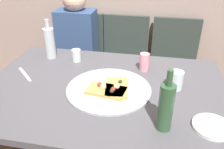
{
  "coord_description": "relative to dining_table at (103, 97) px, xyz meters",
  "views": [
    {
      "loc": [
        0.29,
        -1.18,
        1.49
      ],
      "look_at": [
        0.04,
        0.07,
        0.78
      ],
      "focal_mm": 37.73,
      "sensor_mm": 36.0,
      "label": 1
    }
  ],
  "objects": [
    {
      "name": "chair_left",
      "position": [
        -0.45,
        0.91,
        -0.15
      ],
      "size": [
        0.44,
        0.44,
        0.9
      ],
      "rotation": [
        0.0,
        0.0,
        3.14
      ],
      "color": "#2D3833",
      "rests_on": "ground_plane"
    },
    {
      "name": "pizza_slice_extra",
      "position": [
        0.09,
        -0.02,
        0.1
      ],
      "size": [
        0.16,
        0.24,
        0.05
      ],
      "color": "tan",
      "rests_on": "pizza_tray"
    },
    {
      "name": "wine_bottle",
      "position": [
        0.36,
        -0.3,
        0.2
      ],
      "size": [
        0.07,
        0.07,
        0.31
      ],
      "color": "#2D5133",
      "rests_on": "dining_table"
    },
    {
      "name": "pizza_slice_last",
      "position": [
        0.03,
        -0.07,
        0.1
      ],
      "size": [
        0.24,
        0.16,
        0.05
      ],
      "color": "tan",
      "rests_on": "pizza_tray"
    },
    {
      "name": "beer_bottle",
      "position": [
        -0.49,
        0.34,
        0.19
      ],
      "size": [
        0.08,
        0.08,
        0.29
      ],
      "color": "#B2BCC1",
      "rests_on": "dining_table"
    },
    {
      "name": "tumbler_far",
      "position": [
        0.43,
        0.07,
        0.13
      ],
      "size": [
        0.08,
        0.08,
        0.11
      ],
      "primitive_type": "cylinder",
      "color": "silver",
      "rests_on": "dining_table"
    },
    {
      "name": "guest_in_sweater",
      "position": [
        -0.45,
        0.76,
        -0.02
      ],
      "size": [
        0.36,
        0.56,
        1.17
      ],
      "rotation": [
        0.0,
        0.0,
        3.14
      ],
      "color": "navy",
      "rests_on": "ground_plane"
    },
    {
      "name": "chair_right",
      "position": [
        0.47,
        0.91,
        -0.15
      ],
      "size": [
        0.44,
        0.44,
        0.9
      ],
      "rotation": [
        0.0,
        0.0,
        3.14
      ],
      "color": "#2D3833",
      "rests_on": "ground_plane"
    },
    {
      "name": "soda_can",
      "position": [
        0.23,
        0.27,
        0.13
      ],
      "size": [
        0.07,
        0.07,
        0.12
      ],
      "primitive_type": "cylinder",
      "color": "pink",
      "rests_on": "dining_table"
    },
    {
      "name": "tumbler_near",
      "position": [
        -0.27,
        0.32,
        0.12
      ],
      "size": [
        0.07,
        0.07,
        0.09
      ],
      "primitive_type": "cylinder",
      "color": "silver",
      "rests_on": "dining_table"
    },
    {
      "name": "plate_stack",
      "position": [
        0.59,
        -0.26,
        0.08
      ],
      "size": [
        0.18,
        0.18,
        0.02
      ],
      "primitive_type": "cylinder",
      "color": "white",
      "rests_on": "dining_table"
    },
    {
      "name": "pizza_tray",
      "position": [
        0.04,
        -0.03,
        0.08
      ],
      "size": [
        0.5,
        0.5,
        0.01
      ],
      "primitive_type": "cylinder",
      "color": "#ADADB2",
      "rests_on": "dining_table"
    },
    {
      "name": "dining_table",
      "position": [
        0.0,
        0.0,
        0.0
      ],
      "size": [
        1.48,
        1.03,
        0.73
      ],
      "color": "#4C4C51",
      "rests_on": "ground_plane"
    },
    {
      "name": "chair_middle",
      "position": [
        -0.01,
        0.91,
        -0.15
      ],
      "size": [
        0.44,
        0.44,
        0.9
      ],
      "rotation": [
        0.0,
        0.0,
        3.14
      ],
      "color": "#2D3833",
      "rests_on": "ground_plane"
    },
    {
      "name": "table_knife",
      "position": [
        -0.54,
        0.05,
        0.07
      ],
      "size": [
        0.17,
        0.17,
        0.01
      ],
      "primitive_type": "cube",
      "rotation": [
        0.0,
        0.0,
        5.53
      ],
      "color": "#B7B7BC",
      "rests_on": "dining_table"
    }
  ]
}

